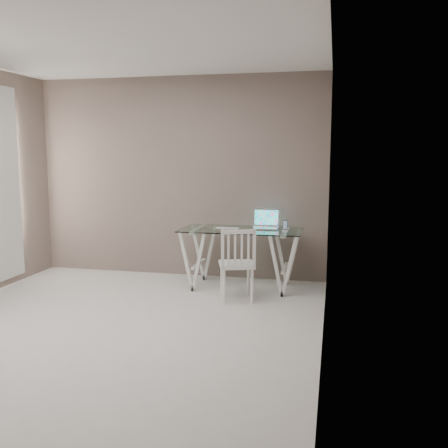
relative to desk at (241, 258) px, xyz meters
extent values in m
plane|color=beige|center=(-0.95, -1.75, -0.38)|extent=(4.50, 4.50, 0.00)
cube|color=white|center=(-0.95, -1.75, 2.32)|extent=(4.00, 4.50, 0.02)
cube|color=#6D5E56|center=(-0.95, 0.50, 0.97)|extent=(4.00, 0.02, 2.70)
cube|color=#6D5E56|center=(1.05, -1.75, 0.97)|extent=(0.02, 4.50, 2.70)
cube|color=silver|center=(0.00, 0.00, 0.36)|extent=(1.50, 0.70, 0.01)
cube|color=silver|center=(-0.55, 0.00, -0.02)|extent=(0.24, 0.62, 0.72)
cube|color=silver|center=(0.55, 0.00, -0.02)|extent=(0.24, 0.62, 0.72)
cube|color=white|center=(0.05, -0.52, 0.03)|extent=(0.49, 0.49, 0.04)
cylinder|color=white|center=(-0.06, -0.72, -0.18)|extent=(0.03, 0.03, 0.40)
cylinder|color=white|center=(0.24, -0.63, -0.18)|extent=(0.03, 0.03, 0.40)
cylinder|color=white|center=(-0.15, -0.42, -0.18)|extent=(0.03, 0.03, 0.40)
cylinder|color=white|center=(0.15, -0.32, -0.18)|extent=(0.03, 0.03, 0.40)
cube|color=white|center=(0.10, -0.69, 0.25)|extent=(0.38, 0.14, 0.44)
cube|color=silver|center=(0.28, 0.11, 0.37)|extent=(0.33, 0.23, 0.01)
cube|color=#19D899|center=(0.28, 0.24, 0.49)|extent=(0.33, 0.05, 0.22)
cube|color=silver|center=(-0.17, 0.01, 0.37)|extent=(0.30, 0.13, 0.01)
ellipsoid|color=silver|center=(0.01, -0.28, 0.38)|extent=(0.12, 0.07, 0.04)
cube|color=white|center=(0.55, -0.02, 0.37)|extent=(0.07, 0.07, 0.02)
cube|color=black|center=(0.55, -0.01, 0.44)|extent=(0.06, 0.03, 0.12)
camera|label=1|loc=(1.12, -6.01, 1.32)|focal=40.00mm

